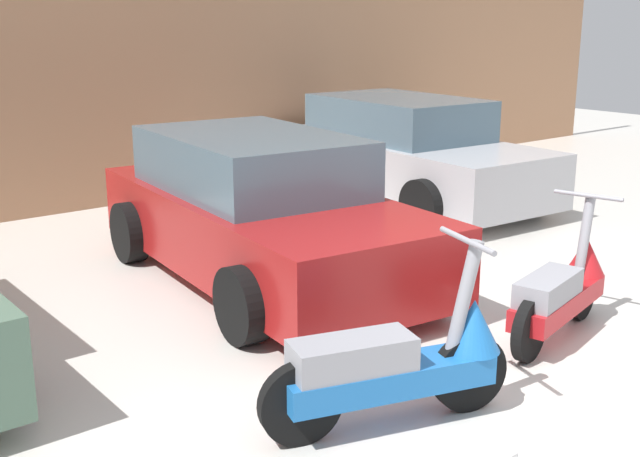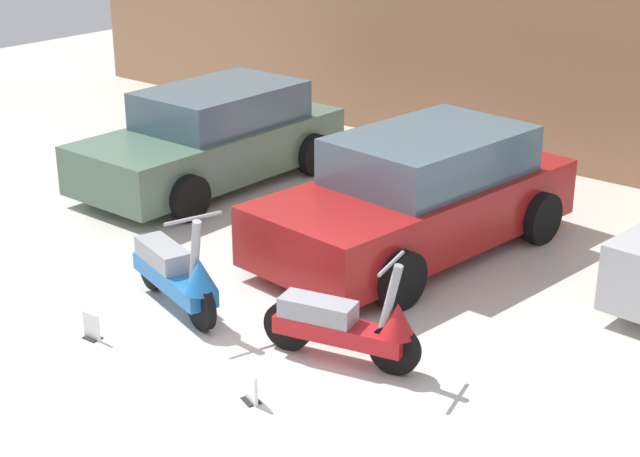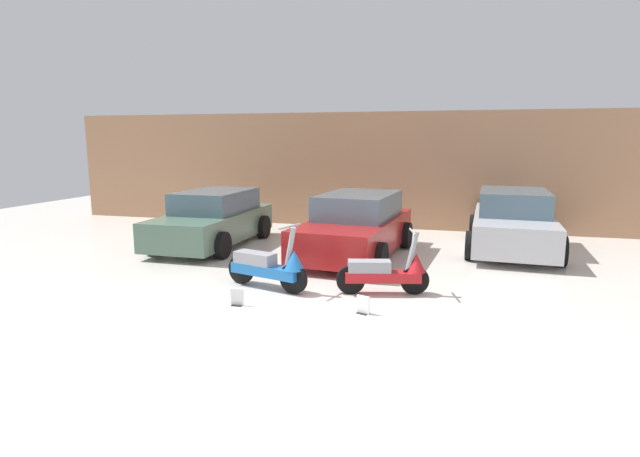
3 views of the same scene
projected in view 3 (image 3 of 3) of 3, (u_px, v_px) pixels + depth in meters
The scene contains 9 objects.
ground_plane at pixel (326, 313), 7.12m from camera, with size 28.00×28.00×0.00m, color silver.
wall_back at pixel (390, 171), 13.77m from camera, with size 19.60×0.12×3.20m, color tan.
scooter_front_left at pixel (270, 266), 8.19m from camera, with size 1.54×0.75×1.10m.
scooter_front_right at pixel (387, 272), 7.93m from camera, with size 1.45×0.65×1.03m.
car_rear_left at pixel (213, 219), 11.64m from camera, with size 1.83×3.75×1.27m.
car_rear_center at pixel (356, 226), 10.55m from camera, with size 2.19×4.03×1.32m.
car_rear_right at pixel (513, 222), 11.11m from camera, with size 2.08×4.01×1.33m.
placard_near_left_scooter at pixel (237, 298), 7.41m from camera, with size 0.20×0.13×0.26m.
placard_near_right_scooter at pixel (363, 306), 7.06m from camera, with size 0.20×0.17×0.26m.
Camera 3 is at (1.67, -6.59, 2.42)m, focal length 28.00 mm.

